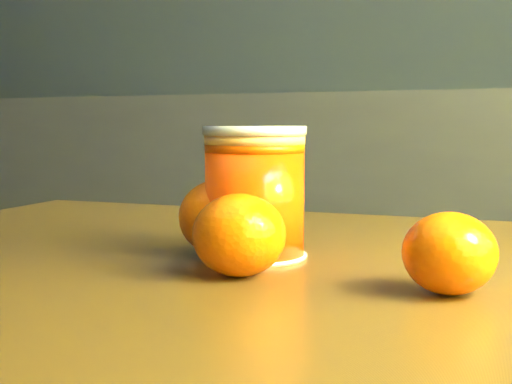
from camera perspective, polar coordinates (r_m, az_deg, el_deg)
The scene contains 5 objects.
kitchen_counter at distance 2.23m, azimuth -2.35°, elevation -4.09°, with size 3.15×0.60×0.90m, color #454649.
juice_glass at distance 0.58m, azimuth -0.10°, elevation -0.08°, with size 0.08×0.08×0.11m.
orange_front at distance 0.60m, azimuth -2.74°, elevation -2.00°, with size 0.07×0.07×0.06m, color #FE6505.
orange_back at distance 0.48m, azimuth 15.22°, elevation -4.75°, with size 0.06×0.06×0.05m, color #FE6505.
orange_extra at distance 0.52m, azimuth -1.35°, elevation -3.46°, with size 0.07×0.07×0.06m, color #FE6505.
Camera 1 is at (1.17, -0.41, 0.84)m, focal length 50.00 mm.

